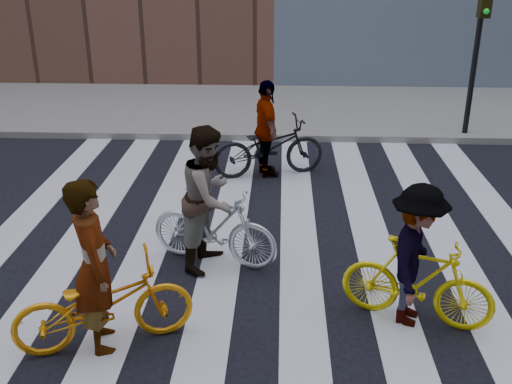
# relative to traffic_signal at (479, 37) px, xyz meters

# --- Properties ---
(ground) EXTENTS (100.00, 100.00, 0.00)m
(ground) POSITION_rel_traffic_signal_xyz_m (-4.40, -5.32, -2.28)
(ground) COLOR black
(ground) RESTS_ON ground
(sidewalk_far) EXTENTS (100.00, 5.00, 0.15)m
(sidewalk_far) POSITION_rel_traffic_signal_xyz_m (-4.40, 2.18, -2.20)
(sidewalk_far) COLOR gray
(sidewalk_far) RESTS_ON ground
(zebra_crosswalk) EXTENTS (8.25, 10.00, 0.01)m
(zebra_crosswalk) POSITION_rel_traffic_signal_xyz_m (-4.40, -5.32, -2.27)
(zebra_crosswalk) COLOR silver
(zebra_crosswalk) RESTS_ON ground
(traffic_signal) EXTENTS (0.22, 0.42, 3.33)m
(traffic_signal) POSITION_rel_traffic_signal_xyz_m (0.00, 0.00, 0.00)
(traffic_signal) COLOR black
(traffic_signal) RESTS_ON ground
(bike_yellow_left) EXTENTS (2.05, 1.30, 1.02)m
(bike_yellow_left) POSITION_rel_traffic_signal_xyz_m (-6.04, -7.67, -1.77)
(bike_yellow_left) COLOR orange
(bike_yellow_left) RESTS_ON ground
(bike_silver_mid) EXTENTS (1.89, 1.03, 1.10)m
(bike_silver_mid) POSITION_rel_traffic_signal_xyz_m (-5.04, -5.81, -1.73)
(bike_silver_mid) COLOR silver
(bike_silver_mid) RESTS_ON ground
(bike_yellow_right) EXTENTS (1.81, 1.04, 1.05)m
(bike_yellow_right) POSITION_rel_traffic_signal_xyz_m (-2.55, -7.07, -1.76)
(bike_yellow_right) COLOR yellow
(bike_yellow_right) RESTS_ON ground
(bike_dark_rear) EXTENTS (2.25, 1.31, 1.12)m
(bike_dark_rear) POSITION_rel_traffic_signal_xyz_m (-4.37, -2.39, -1.72)
(bike_dark_rear) COLOR black
(bike_dark_rear) RESTS_ON ground
(rider_left) EXTENTS (0.69, 0.84, 1.97)m
(rider_left) POSITION_rel_traffic_signal_xyz_m (-6.09, -7.67, -1.29)
(rider_left) COLOR slate
(rider_left) RESTS_ON ground
(rider_mid) EXTENTS (1.00, 1.14, 1.98)m
(rider_mid) POSITION_rel_traffic_signal_xyz_m (-5.09, -5.81, -1.29)
(rider_mid) COLOR slate
(rider_mid) RESTS_ON ground
(rider_right) EXTENTS (0.97, 1.26, 1.72)m
(rider_right) POSITION_rel_traffic_signal_xyz_m (-2.60, -7.07, -1.42)
(rider_right) COLOR slate
(rider_right) RESTS_ON ground
(rider_rear) EXTENTS (0.73, 1.15, 1.83)m
(rider_rear) POSITION_rel_traffic_signal_xyz_m (-4.42, -2.39, -1.36)
(rider_rear) COLOR slate
(rider_rear) RESTS_ON ground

